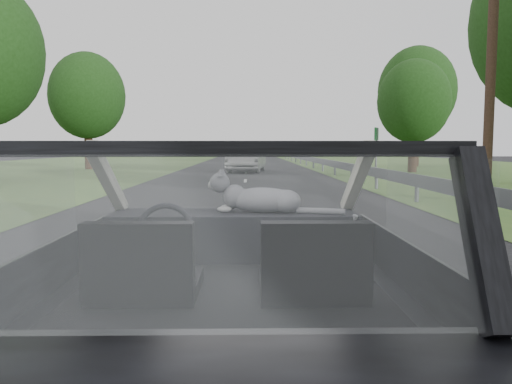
{
  "coord_description": "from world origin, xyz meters",
  "views": [
    {
      "loc": [
        0.09,
        -2.61,
        1.43
      ],
      "look_at": [
        0.14,
        0.56,
        1.14
      ],
      "focal_mm": 35.0,
      "sensor_mm": 36.0,
      "label": 1
    }
  ],
  "objects_px": {
    "other_car": "(247,157)",
    "utility_pole": "(492,54)",
    "cat": "(263,198)",
    "subject_car": "(231,279)",
    "highway_sign": "(376,154)"
  },
  "relations": [
    {
      "from": "cat",
      "to": "highway_sign",
      "type": "relative_size",
      "value": 0.29
    },
    {
      "from": "subject_car",
      "to": "other_car",
      "type": "height_order",
      "value": "other_car"
    },
    {
      "from": "subject_car",
      "to": "utility_pole",
      "type": "height_order",
      "value": "utility_pole"
    },
    {
      "from": "subject_car",
      "to": "cat",
      "type": "height_order",
      "value": "subject_car"
    },
    {
      "from": "other_car",
      "to": "utility_pole",
      "type": "xyz_separation_m",
      "value": [
        6.11,
        -15.76,
        2.87
      ]
    },
    {
      "from": "other_car",
      "to": "utility_pole",
      "type": "height_order",
      "value": "utility_pole"
    },
    {
      "from": "cat",
      "to": "highway_sign",
      "type": "xyz_separation_m",
      "value": [
        5.33,
        17.81,
        0.02
      ]
    },
    {
      "from": "subject_car",
      "to": "other_car",
      "type": "relative_size",
      "value": 0.79
    },
    {
      "from": "cat",
      "to": "other_car",
      "type": "height_order",
      "value": "other_car"
    },
    {
      "from": "subject_car",
      "to": "highway_sign",
      "type": "relative_size",
      "value": 1.8
    },
    {
      "from": "highway_sign",
      "to": "other_car",
      "type": "bearing_deg",
      "value": 149.95
    },
    {
      "from": "other_car",
      "to": "highway_sign",
      "type": "xyz_separation_m",
      "value": [
        5.47,
        -7.28,
        0.27
      ]
    },
    {
      "from": "subject_car",
      "to": "cat",
      "type": "relative_size",
      "value": 6.31
    },
    {
      "from": "cat",
      "to": "utility_pole",
      "type": "bearing_deg",
      "value": 67.32
    },
    {
      "from": "other_car",
      "to": "utility_pole",
      "type": "bearing_deg",
      "value": -62.27
    }
  ]
}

